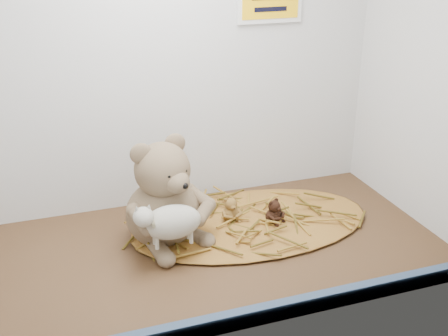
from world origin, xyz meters
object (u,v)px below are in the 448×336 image
object	(u,v)px
main_teddy	(162,192)
mini_teddy_brown	(274,210)
toy_lamb	(172,222)
mini_teddy_tan	(231,208)

from	to	relation	value
main_teddy	mini_teddy_brown	bearing A→B (deg)	-26.00
main_teddy	toy_lamb	xyz separation A→B (cm)	(0.00, -9.72, -3.17)
mini_teddy_tan	mini_teddy_brown	distance (cm)	11.24
mini_teddy_brown	mini_teddy_tan	bearing A→B (deg)	123.38
main_teddy	toy_lamb	world-z (taller)	main_teddy
mini_teddy_brown	main_teddy	bearing A→B (deg)	144.88
mini_teddy_tan	main_teddy	bearing A→B (deg)	-174.56
toy_lamb	mini_teddy_tan	bearing A→B (deg)	34.60
mini_teddy_tan	mini_teddy_brown	size ratio (longest dim) A/B	1.03
toy_lamb	mini_teddy_brown	bearing A→B (deg)	15.89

